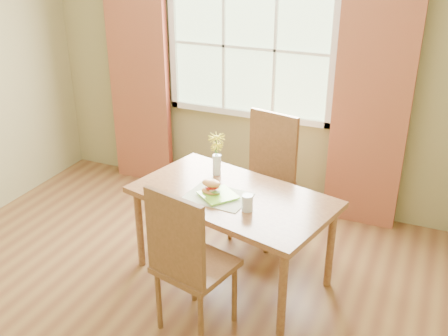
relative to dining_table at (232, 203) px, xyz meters
name	(u,v)px	position (x,y,z in m)	size (l,w,h in m)	color
room	(143,130)	(-0.39, -0.54, 0.71)	(4.24, 3.84, 2.74)	brown
window	(250,48)	(-0.39, 1.33, 0.86)	(1.62, 0.06, 1.32)	#B9DCA6
curtain_left	(139,80)	(-1.54, 1.24, 0.46)	(0.65, 0.08, 2.20)	maroon
curtain_right	(371,108)	(0.76, 1.24, 0.46)	(0.65, 0.08, 2.20)	maroon
dining_table	(232,203)	(0.00, 0.00, 0.00)	(1.62, 1.16, 0.72)	olive
chair_near	(186,258)	(-0.02, -0.71, -0.05)	(0.54, 0.54, 1.08)	brown
chair_far	(267,171)	(0.02, 0.71, -0.04)	(0.55, 0.55, 1.10)	brown
placemat	(218,196)	(-0.08, -0.08, 0.08)	(0.45, 0.33, 0.01)	silver
plate	(218,196)	(-0.08, -0.09, 0.09)	(0.24, 0.24, 0.01)	#8BE338
croissant_sandwich	(211,187)	(-0.13, -0.08, 0.15)	(0.15, 0.10, 0.11)	gold
water_glass	(247,203)	(0.19, -0.18, 0.13)	(0.08, 0.08, 0.12)	silver
flower_vase	(217,151)	(-0.25, 0.27, 0.28)	(0.14, 0.14, 0.34)	silver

